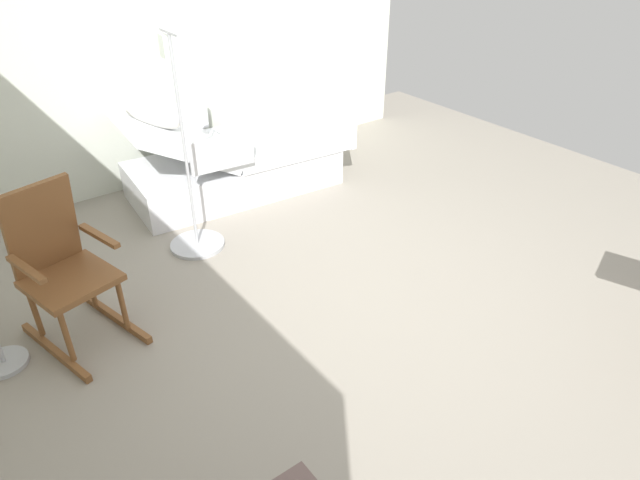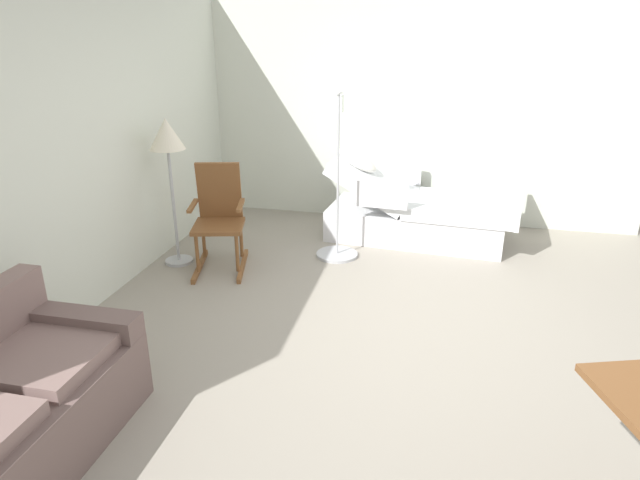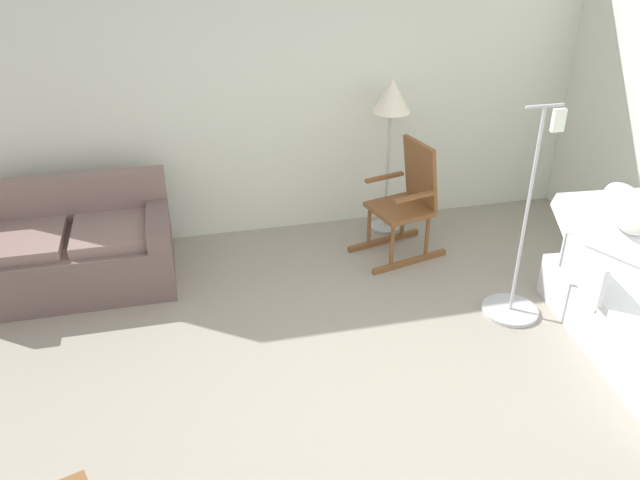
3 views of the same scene
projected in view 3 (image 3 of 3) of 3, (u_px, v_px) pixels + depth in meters
ground_plane at (352, 402)px, 4.29m from camera, size 7.17×7.17×0.00m
back_wall at (278, 90)px, 5.81m from camera, size 5.94×0.10×2.70m
couch at (73, 252)px, 5.39m from camera, size 1.60×0.85×0.85m
rocking_chair at (407, 202)px, 5.76m from camera, size 0.85×0.65×1.05m
floor_lamp at (391, 106)px, 5.80m from camera, size 0.34×0.34×1.48m
iv_pole at (515, 285)px, 5.06m from camera, size 0.44×0.44×1.69m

